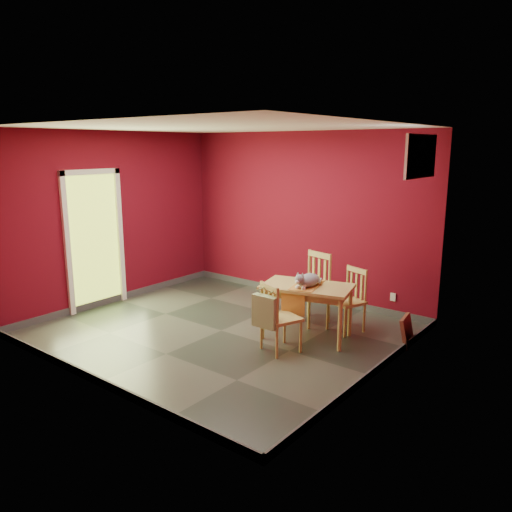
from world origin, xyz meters
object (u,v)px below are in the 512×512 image
Objects in this scene: tote_bag at (265,311)px; cat at (308,278)px; dining_table at (307,292)px; picture_frame at (407,331)px; chair_near at (278,317)px; chair_far_left at (311,287)px; chair_far_right at (349,299)px.

tote_bag is 0.99× the size of cat.
tote_bag is (-0.07, -0.81, -0.07)m from dining_table.
dining_table is at bearing -154.88° from picture_frame.
dining_table is at bearing 87.60° from chair_near.
chair_far_left is at bearing 116.40° from dining_table.
chair_far_left is 2.17× the size of tote_bag.
chair_far_right is 1.00× the size of chair_near.
chair_far_right is 0.77m from cat.
chair_far_left is 1.15× the size of chair_near.
cat reaches higher than chair_far_right.
picture_frame is (1.15, 0.54, -0.43)m from dining_table.
chair_near is 0.24m from tote_bag.
tote_bag is (0.21, -1.37, 0.04)m from chair_far_left.
picture_frame is at bearing 25.12° from dining_table.
dining_table is 2.72× the size of cat.
chair_near is (0.26, -1.17, -0.07)m from chair_far_left.
chair_far_left is 2.52× the size of picture_frame.
chair_far_left is 1.39m from tote_bag.
chair_near reaches higher than tote_bag.
chair_far_left is at bearing -179.86° from chair_far_right.
dining_table is 1.46× the size of chair_near.
tote_bag reaches higher than dining_table.
chair_far_left reaches higher than chair_near.
chair_far_right reaches higher than dining_table.
cat is at bearing 81.33° from tote_bag.
chair_far_right reaches higher than picture_frame.
tote_bag is (-0.05, -0.20, 0.11)m from chair_near.
chair_near is 1.89× the size of tote_bag.
chair_far_left reaches higher than tote_bag.
chair_far_left is 2.14× the size of cat.
chair_far_left is at bearing 102.35° from chair_near.
chair_far_left is 0.59m from chair_far_right.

